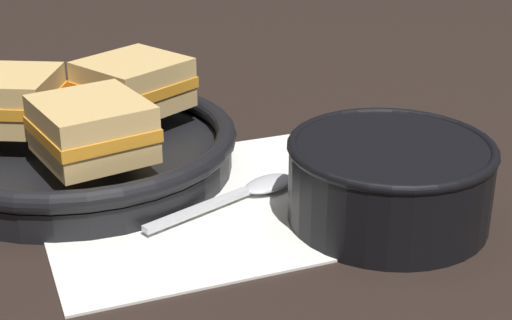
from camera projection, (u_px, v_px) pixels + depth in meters
The scene contains 8 objects.
ground_plane at pixel (248, 213), 0.63m from camera, with size 4.00×4.00×0.00m, color black.
napkin at pixel (214, 203), 0.64m from camera, with size 0.30×0.27×0.00m.
soup_bowl at pixel (390, 177), 0.60m from camera, with size 0.16×0.16×0.07m.
spoon at pixel (250, 191), 0.65m from camera, with size 0.14×0.09×0.01m.
skillet at pixel (80, 149), 0.69m from camera, with size 0.37×0.27×0.04m.
sandwich_near_left at pixel (133, 84), 0.72m from camera, with size 0.12×0.12×0.05m.
sandwich_near_right at pixel (6, 99), 0.68m from camera, with size 0.11×0.10×0.05m.
sandwich_far_left at pixel (92, 129), 0.62m from camera, with size 0.11×0.11×0.05m.
Camera 1 is at (-0.12, -0.54, 0.29)m, focal length 55.00 mm.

